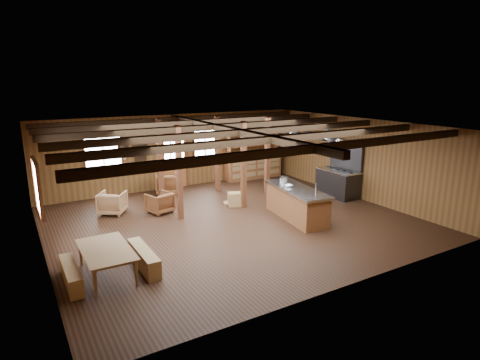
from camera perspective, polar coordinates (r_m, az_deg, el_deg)
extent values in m
cube|color=black|center=(11.88, -1.16, -5.92)|extent=(10.00, 9.00, 0.02)
cube|color=black|center=(11.23, -1.24, 7.72)|extent=(10.00, 9.00, 0.02)
cube|color=brown|center=(10.10, -26.84, -2.72)|extent=(0.02, 9.00, 2.80)
cube|color=brown|center=(14.54, 16.29, 3.00)|extent=(0.02, 9.00, 2.80)
cube|color=brown|center=(15.49, -9.44, 4.03)|extent=(10.00, 0.02, 2.80)
cube|color=brown|center=(8.01, 14.92, -5.77)|extent=(10.00, 0.02, 2.80)
cube|color=black|center=(8.40, 10.58, 4.43)|extent=(9.80, 0.12, 0.18)
cube|color=black|center=(9.57, 4.68, 5.78)|extent=(9.80, 0.12, 0.18)
cube|color=black|center=(10.82, 0.07, 6.78)|extent=(9.80, 0.12, 0.18)
cube|color=black|center=(12.12, -3.57, 7.55)|extent=(9.80, 0.12, 0.18)
cube|color=black|center=(13.47, -6.51, 8.14)|extent=(9.80, 0.12, 0.18)
cube|color=black|center=(14.66, -8.62, 8.55)|extent=(9.80, 0.12, 0.18)
cube|color=black|center=(11.25, -1.23, 7.06)|extent=(0.18, 8.82, 0.18)
cube|color=#462214|center=(11.85, -8.65, 0.98)|extent=(0.15, 0.15, 2.80)
cube|color=#462214|center=(13.94, -11.30, 2.83)|extent=(0.15, 0.15, 2.80)
cube|color=#462214|center=(12.81, 0.50, 2.13)|extent=(0.15, 0.15, 2.80)
cube|color=#462214|center=(14.79, -3.24, 3.73)|extent=(0.15, 0.15, 2.80)
cube|color=#462214|center=(14.48, 3.90, 3.50)|extent=(0.15, 0.15, 2.80)
cube|color=brown|center=(15.60, -9.23, 0.92)|extent=(0.90, 0.06, 1.10)
cube|color=#462214|center=(15.33, -10.97, 2.53)|extent=(0.06, 0.08, 2.10)
cube|color=#462214|center=(15.67, -7.67, 2.91)|extent=(0.06, 0.08, 2.10)
cube|color=#462214|center=(15.32, -9.46, 6.65)|extent=(1.02, 0.08, 0.06)
cube|color=white|center=(15.40, -9.38, 4.54)|extent=(0.84, 0.02, 0.90)
cube|color=white|center=(14.69, -18.90, 3.71)|extent=(1.20, 0.02, 1.20)
cube|color=#462214|center=(14.69, -18.90, 3.71)|extent=(1.32, 0.06, 1.32)
cube|color=white|center=(15.91, -5.02, 5.16)|extent=(0.90, 0.02, 1.20)
cube|color=#462214|center=(15.91, -5.02, 5.16)|extent=(1.02, 0.06, 1.32)
cube|color=white|center=(10.54, -26.90, -0.95)|extent=(0.02, 1.20, 1.20)
cube|color=#462214|center=(10.54, -26.90, -0.95)|extent=(0.14, 1.24, 1.32)
cube|color=beige|center=(14.96, -14.08, 5.00)|extent=(0.50, 0.03, 0.40)
cube|color=black|center=(14.95, -14.07, 5.00)|extent=(0.55, 0.02, 0.45)
cube|color=beige|center=(14.82, -16.28, 4.38)|extent=(0.35, 0.03, 0.45)
cube|color=black|center=(14.81, -16.27, 4.38)|extent=(0.40, 0.02, 0.50)
cube|color=beige|center=(15.05, -13.97, 3.12)|extent=(0.40, 0.03, 0.30)
cube|color=black|center=(15.04, -13.96, 3.12)|extent=(0.45, 0.02, 0.35)
cube|color=brown|center=(16.90, 1.88, 1.77)|extent=(2.50, 0.55, 0.90)
cube|color=brown|center=(16.79, 1.93, 3.36)|extent=(2.55, 0.60, 0.06)
cube|color=brown|center=(16.77, 1.81, 4.98)|extent=(2.30, 0.35, 0.04)
cube|color=brown|center=(16.72, 1.82, 6.16)|extent=(2.30, 0.35, 0.04)
cube|color=brown|center=(16.67, 1.83, 7.35)|extent=(2.30, 0.35, 0.04)
cube|color=brown|center=(16.14, -1.65, 5.87)|extent=(0.04, 0.35, 1.40)
cube|color=brown|center=(17.35, 5.05, 6.41)|extent=(0.04, 0.35, 1.40)
cylinder|color=#2B2B2E|center=(10.15, -16.22, 5.14)|extent=(0.02, 0.02, 0.45)
cone|color=silver|center=(10.20, -16.10, 3.34)|extent=(0.36, 0.36, 0.22)
cylinder|color=#2B2B2E|center=(12.47, -11.88, 6.98)|extent=(0.02, 0.02, 0.45)
cone|color=silver|center=(12.52, -11.80, 5.50)|extent=(0.36, 0.36, 0.22)
cylinder|color=#2B2B2E|center=(13.31, 10.15, 7.38)|extent=(0.04, 3.00, 0.04)
cylinder|color=#2B2B2E|center=(12.34, 14.22, 6.19)|extent=(0.01, 0.01, 0.20)
cylinder|color=silver|center=(12.37, 14.17, 5.42)|extent=(0.26, 0.26, 0.14)
cylinder|color=#2B2B2E|center=(12.50, 12.97, 6.28)|extent=(0.01, 0.01, 0.23)
cylinder|color=#2B2B2E|center=(12.53, 12.92, 5.44)|extent=(0.25, 0.25, 0.14)
cylinder|color=#2B2B2E|center=(12.80, 12.51, 6.66)|extent=(0.01, 0.01, 0.15)
cylinder|color=silver|center=(12.82, 12.47, 6.01)|extent=(0.25, 0.25, 0.14)
cylinder|color=#2B2B2E|center=(13.04, 11.67, 6.66)|extent=(0.01, 0.01, 0.23)
cylinder|color=#2B2B2E|center=(13.07, 11.63, 5.86)|extent=(0.28, 0.28, 0.14)
cylinder|color=#2B2B2E|center=(13.23, 10.63, 6.90)|extent=(0.01, 0.01, 0.19)
cylinder|color=silver|center=(13.25, 10.60, 6.19)|extent=(0.25, 0.25, 0.14)
cylinder|color=#2B2B2E|center=(13.45, 9.78, 7.12)|extent=(0.01, 0.01, 0.16)
cylinder|color=#2B2B2E|center=(13.47, 9.75, 6.48)|extent=(0.26, 0.26, 0.14)
cylinder|color=#2B2B2E|center=(13.70, 9.05, 7.05)|extent=(0.01, 0.01, 0.27)
cylinder|color=silver|center=(13.73, 9.02, 6.20)|extent=(0.27, 0.27, 0.14)
cylinder|color=#2B2B2E|center=(13.87, 7.97, 7.38)|extent=(0.01, 0.01, 0.17)
cylinder|color=#2B2B2E|center=(13.89, 7.95, 6.75)|extent=(0.27, 0.27, 0.14)
cylinder|color=#2B2B2E|center=(14.18, 7.59, 7.51)|extent=(0.01, 0.01, 0.18)
cylinder|color=silver|center=(14.20, 7.57, 6.88)|extent=(0.24, 0.24, 0.14)
cylinder|color=#2B2B2E|center=(14.31, 6.31, 7.61)|extent=(0.01, 0.01, 0.18)
cylinder|color=#2B2B2E|center=(14.33, 6.29, 6.98)|extent=(0.27, 0.27, 0.14)
cube|color=brown|center=(12.11, 8.03, -3.47)|extent=(1.11, 2.49, 0.86)
cube|color=silver|center=(11.98, 8.11, -1.33)|extent=(1.20, 2.59, 0.08)
cylinder|color=#2B2B2E|center=(11.54, 9.96, -2.00)|extent=(0.44, 0.44, 0.06)
cylinder|color=silver|center=(11.62, 10.75, -1.15)|extent=(0.03, 0.03, 0.30)
cube|color=brown|center=(13.21, -0.71, -2.76)|extent=(0.61, 0.53, 0.45)
cube|color=#2B2B2E|center=(14.74, 13.79, -0.46)|extent=(0.81, 1.52, 0.91)
cube|color=silver|center=(14.63, 13.90, 1.34)|extent=(0.83, 1.54, 0.04)
cube|color=#2B2B2E|center=(14.75, 14.91, 3.50)|extent=(0.12, 1.52, 1.01)
cube|color=silver|center=(14.58, 14.70, 5.41)|extent=(0.40, 1.62, 0.05)
imported|color=brown|center=(9.10, -18.20, -11.01)|extent=(0.97, 1.74, 0.61)
cube|color=brown|center=(9.04, -22.88, -12.35)|extent=(0.27, 1.45, 0.40)
cube|color=brown|center=(9.30, -13.53, -10.74)|extent=(0.29, 1.56, 0.43)
imported|color=brown|center=(12.77, -11.34, -3.19)|extent=(0.86, 0.87, 0.64)
imported|color=brown|center=(14.85, -10.43, -0.52)|extent=(1.00, 1.02, 0.74)
imported|color=#956A43|center=(13.04, -17.68, -3.12)|extent=(1.04, 1.05, 0.70)
cylinder|color=silver|center=(12.65, 6.35, 0.13)|extent=(0.27, 0.27, 0.16)
imported|color=silver|center=(12.06, 6.89, -0.84)|extent=(0.26, 0.26, 0.06)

